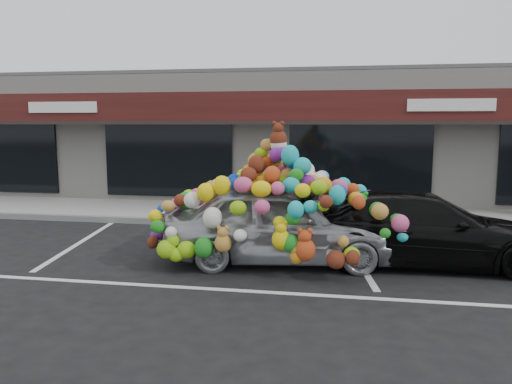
# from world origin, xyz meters

# --- Properties ---
(ground) EXTENTS (90.00, 90.00, 0.00)m
(ground) POSITION_xyz_m (0.00, 0.00, 0.00)
(ground) COLOR black
(ground) RESTS_ON ground
(shop_building) EXTENTS (24.00, 7.20, 4.31)m
(shop_building) POSITION_xyz_m (0.00, 8.44, 2.16)
(shop_building) COLOR silver
(shop_building) RESTS_ON ground
(sidewalk) EXTENTS (26.00, 3.00, 0.15)m
(sidewalk) POSITION_xyz_m (0.00, 4.00, 0.07)
(sidewalk) COLOR #969691
(sidewalk) RESTS_ON ground
(kerb) EXTENTS (26.00, 0.18, 0.16)m
(kerb) POSITION_xyz_m (0.00, 2.50, 0.07)
(kerb) COLOR slate
(kerb) RESTS_ON ground
(parking_stripe_left) EXTENTS (0.73, 4.37, 0.01)m
(parking_stripe_left) POSITION_xyz_m (-3.20, 0.20, 0.00)
(parking_stripe_left) COLOR silver
(parking_stripe_left) RESTS_ON ground
(parking_stripe_mid) EXTENTS (0.73, 4.37, 0.01)m
(parking_stripe_mid) POSITION_xyz_m (2.80, 0.20, 0.00)
(parking_stripe_mid) COLOR silver
(parking_stripe_mid) RESTS_ON ground
(lane_line) EXTENTS (14.00, 0.12, 0.01)m
(lane_line) POSITION_xyz_m (2.00, -2.30, 0.00)
(lane_line) COLOR silver
(lane_line) RESTS_ON ground
(toy_car) EXTENTS (3.15, 4.84, 2.70)m
(toy_car) POSITION_xyz_m (1.36, -0.55, 0.92)
(toy_car) COLOR #B4BBBF
(toy_car) RESTS_ON ground
(black_sedan) EXTENTS (2.00, 4.72, 1.36)m
(black_sedan) POSITION_xyz_m (4.02, -0.21, 0.68)
(black_sedan) COLOR black
(black_sedan) RESTS_ON ground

